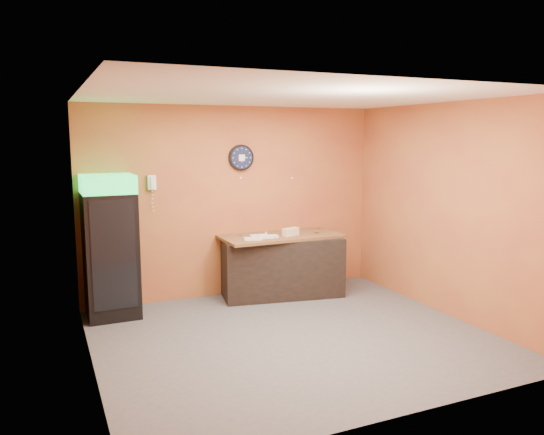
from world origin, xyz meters
TOP-DOWN VIEW (x-y plane):
  - floor at (0.00, 0.00)m, footprint 4.50×4.50m
  - back_wall at (0.00, 2.00)m, footprint 4.50×0.02m
  - left_wall at (-2.25, 0.00)m, footprint 0.02×4.00m
  - right_wall at (2.25, 0.00)m, footprint 0.02×4.00m
  - ceiling at (0.00, 0.00)m, footprint 4.50×4.00m
  - beverage_cooler at (-1.85, 1.61)m, footprint 0.66×0.67m
  - prep_counter at (0.59, 1.61)m, footprint 1.86×1.07m
  - wall_clock at (0.10, 1.97)m, footprint 0.38×0.06m
  - wall_phone at (-1.23, 1.95)m, footprint 0.11×0.10m
  - butcher_paper at (0.59, 1.61)m, footprint 1.80×0.85m
  - sub_roll_stack at (0.68, 1.49)m, footprint 0.29×0.18m
  - wrapped_sandwich_left at (0.05, 1.41)m, footprint 0.26×0.16m
  - wrapped_sandwich_mid at (0.31, 1.45)m, footprint 0.28×0.13m
  - wrapped_sandwich_right at (0.22, 1.57)m, footprint 0.27×0.12m
  - kitchen_tool at (0.36, 1.63)m, footprint 0.06×0.06m

SIDE VIEW (x-z plane):
  - floor at x=0.00m, z-range 0.00..0.00m
  - prep_counter at x=0.59m, z-range 0.00..0.88m
  - butcher_paper at x=0.59m, z-range 0.88..0.92m
  - beverage_cooler at x=-1.85m, z-range -0.02..1.85m
  - wrapped_sandwich_left at x=0.05m, z-range 0.92..0.95m
  - wrapped_sandwich_right at x=0.22m, z-range 0.92..0.95m
  - wrapped_sandwich_mid at x=0.31m, z-range 0.92..0.96m
  - kitchen_tool at x=0.36m, z-range 0.92..0.98m
  - sub_roll_stack at x=0.68m, z-range 0.92..1.03m
  - back_wall at x=0.00m, z-range 0.00..2.80m
  - left_wall at x=-2.25m, z-range 0.00..2.80m
  - right_wall at x=2.25m, z-range 0.00..2.80m
  - wall_phone at x=-1.23m, z-range 1.63..1.83m
  - wall_clock at x=0.10m, z-range 1.86..2.24m
  - ceiling at x=0.00m, z-range 2.79..2.81m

